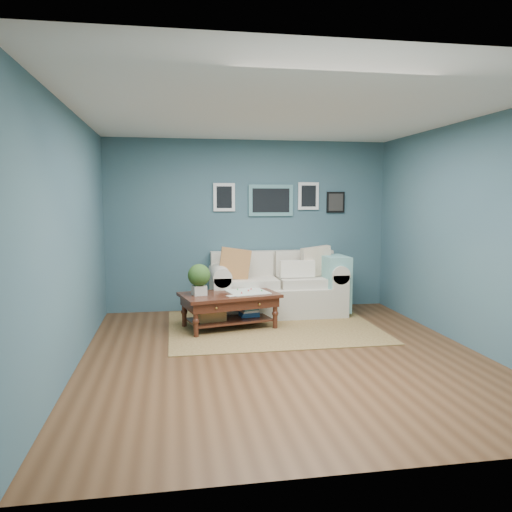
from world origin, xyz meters
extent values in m
plane|color=brown|center=(0.00, 0.00, 0.00)|extent=(5.00, 5.00, 0.00)
plane|color=white|center=(0.00, 0.00, 2.70)|extent=(5.00, 5.00, 0.00)
cube|color=#395767|center=(0.00, 2.50, 1.35)|extent=(4.50, 0.02, 2.70)
cube|color=#395767|center=(0.00, -2.50, 1.35)|extent=(4.50, 0.02, 2.70)
cube|color=#395767|center=(-2.25, 0.00, 1.35)|extent=(0.02, 5.00, 2.70)
cube|color=#395767|center=(2.25, 0.00, 1.35)|extent=(0.02, 5.00, 2.70)
cube|color=teal|center=(0.35, 2.48, 1.75)|extent=(0.72, 0.03, 0.50)
cube|color=black|center=(0.35, 2.46, 1.75)|extent=(0.60, 0.01, 0.38)
cube|color=white|center=(-0.40, 2.48, 1.80)|extent=(0.34, 0.03, 0.44)
cube|color=white|center=(0.97, 2.48, 1.82)|extent=(0.34, 0.03, 0.44)
cube|color=black|center=(1.43, 2.48, 1.72)|extent=(0.30, 0.03, 0.34)
cube|color=brown|center=(0.13, 1.26, 0.01)|extent=(2.84, 2.27, 0.01)
cube|color=beige|center=(0.35, 1.99, 0.22)|extent=(1.50, 0.93, 0.44)
cube|color=beige|center=(0.35, 2.35, 0.70)|extent=(1.96, 0.23, 0.51)
cube|color=beige|center=(-0.53, 1.99, 0.33)|extent=(0.25, 0.93, 0.65)
cube|color=beige|center=(1.22, 1.99, 0.33)|extent=(0.25, 0.93, 0.65)
cylinder|color=beige|center=(-0.53, 1.99, 0.65)|extent=(0.27, 0.93, 0.27)
cylinder|color=beige|center=(1.22, 1.99, 0.65)|extent=(0.27, 0.93, 0.27)
cube|color=beige|center=(-0.05, 1.93, 0.51)|extent=(0.76, 0.59, 0.14)
cube|color=beige|center=(0.75, 1.93, 0.51)|extent=(0.76, 0.59, 0.14)
cube|color=beige|center=(-0.05, 2.22, 0.77)|extent=(0.76, 0.13, 0.38)
cube|color=beige|center=(0.75, 2.22, 0.77)|extent=(0.76, 0.13, 0.38)
cube|color=#BC6034|center=(-0.31, 1.94, 0.81)|extent=(0.51, 0.18, 0.50)
cube|color=beige|center=(0.98, 2.01, 0.81)|extent=(0.50, 0.19, 0.49)
cube|color=white|center=(0.64, 1.88, 0.72)|extent=(0.53, 0.13, 0.25)
cube|color=#7FBBBB|center=(1.22, 1.86, 0.49)|extent=(0.36, 0.58, 0.84)
cube|color=#351911|center=(-0.47, 1.30, 0.46)|extent=(1.43, 1.03, 0.04)
cube|color=#351911|center=(-0.47, 1.30, 0.38)|extent=(1.33, 0.93, 0.13)
cube|color=#351911|center=(-0.47, 1.30, 0.12)|extent=(1.20, 0.80, 0.03)
sphere|color=gold|center=(-0.68, 0.89, 0.38)|extent=(0.03, 0.03, 0.03)
sphere|color=gold|center=(-0.09, 1.03, 0.38)|extent=(0.03, 0.03, 0.03)
cylinder|color=#351911|center=(-0.94, 0.88, 0.22)|extent=(0.06, 0.06, 0.44)
cylinder|color=#351911|center=(0.15, 1.14, 0.22)|extent=(0.06, 0.06, 0.44)
cylinder|color=#351911|center=(-1.08, 1.45, 0.22)|extent=(0.06, 0.06, 0.44)
cylinder|color=#351911|center=(0.01, 1.71, 0.22)|extent=(0.06, 0.06, 0.44)
cube|color=beige|center=(-0.88, 1.25, 0.55)|extent=(0.21, 0.21, 0.13)
sphere|color=#2E4E1E|center=(-0.88, 1.25, 0.75)|extent=(0.30, 0.30, 0.30)
cube|color=silver|center=(-0.20, 1.36, 0.49)|extent=(0.62, 0.62, 0.01)
cube|color=olive|center=(-0.73, 1.23, 0.24)|extent=(0.42, 0.34, 0.22)
cube|color=#265797|center=(-0.18, 1.39, 0.19)|extent=(0.30, 0.25, 0.12)
camera|label=1|loc=(-1.23, -5.40, 1.76)|focal=35.00mm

